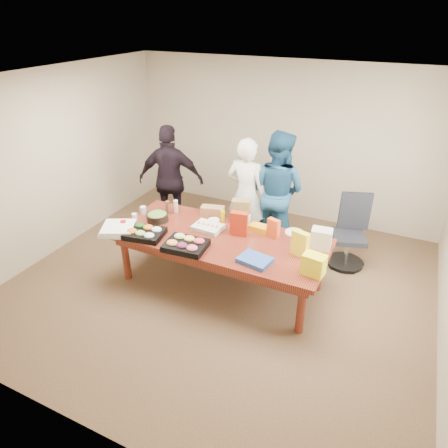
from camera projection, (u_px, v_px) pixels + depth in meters
The scene contains 36 objects.
floor at pixel (221, 284), 5.62m from camera, with size 5.50×5.00×0.02m, color #47301E.
ceiling at pixel (220, 80), 4.32m from camera, with size 5.50×5.00×0.02m, color white.
wall_back at pixel (283, 141), 6.95m from camera, with size 5.50×0.04×2.70m, color beige.
wall_front at pixel (74, 321), 2.98m from camera, with size 5.50×0.04×2.70m, color beige.
wall_left at pixel (56, 163), 6.00m from camera, with size 0.04×5.00×2.70m, color beige.
conference_table at pixel (221, 261), 5.43m from camera, with size 2.80×1.20×0.75m, color #4C1C0F.
office_chair at pixel (349, 234), 5.77m from camera, with size 0.53×0.53×1.05m, color black.
person_center at pixel (246, 195), 6.09m from camera, with size 0.65×0.43×1.78m, color white.
person_right at pixel (276, 192), 6.07m from camera, with size 0.91×0.71×1.88m, color navy.
person_left at pixel (171, 180), 6.56m from camera, with size 1.06×0.44×1.82m, color black.
veggie_tray at pixel (145, 234), 5.26m from camera, with size 0.49×0.38×0.07m, color black.
fruit_tray at pixel (186, 245), 4.99m from camera, with size 0.51×0.40×0.08m, color black.
sheet_cake at pixel (208, 227), 5.41m from camera, with size 0.38×0.29×0.07m, color silver.
salad_bowl at pixel (157, 217), 5.64m from camera, with size 0.31×0.31×0.10m, color black.
chip_bag_blue at pixel (255, 260), 4.73m from camera, with size 0.37×0.28×0.06m, color #2950A3.
chip_bag_red at pixel (239, 224), 5.23m from camera, with size 0.23×0.09×0.33m, color #B02810.
chip_bag_yellow at pixel (300, 244), 4.80m from camera, with size 0.21×0.09×0.32m, color yellow.
chip_bag_orange at pixel (273, 228), 5.20m from camera, with size 0.17×0.07×0.26m, color #DE501B.
mayo_jar at pixel (247, 220), 5.51m from camera, with size 0.10×0.10×0.15m, color silver.
mustard_bottle at pixel (223, 216), 5.59m from camera, with size 0.06×0.06×0.17m, color #D7A802.
dressing_bottle at pixel (168, 207), 5.82m from camera, with size 0.06×0.06×0.19m, color brown.
ranch_bottle at pixel (176, 206), 5.84m from camera, with size 0.06×0.06×0.19m, color beige.
banana_bunch at pixel (260, 228), 5.37m from camera, with size 0.26×0.15×0.09m, color #E9A80F.
bread_loaf at pixel (213, 211), 5.78m from camera, with size 0.33×0.14×0.13m, color #A47547.
kraft_bag at pixel (241, 211), 5.56m from camera, with size 0.25×0.14×0.33m, color olive.
red_cup at pixel (123, 225), 5.44m from camera, with size 0.08×0.08×0.11m, color #AF0B17.
clear_cup_a at pixel (135, 217), 5.64m from camera, with size 0.08×0.08×0.10m, color silver.
clear_cup_b at pixel (143, 210), 5.80m from camera, with size 0.09×0.09×0.12m, color silver.
pizza_box_lower at pixel (118, 230), 5.36m from camera, with size 0.41×0.41×0.05m, color white.
pizza_box_upper at pixel (118, 227), 5.34m from camera, with size 0.41×0.41×0.05m, color white.
plate_a at pixel (303, 243), 5.10m from camera, with size 0.26×0.26×0.01m, color silver.
plate_b at pixel (294, 232), 5.34m from camera, with size 0.25×0.25×0.02m, color silver.
dip_bowl_a at pixel (266, 230), 5.35m from camera, with size 0.15×0.15×0.06m, color silver.
dip_bowl_b at pixel (214, 222), 5.56m from camera, with size 0.16×0.16×0.06m, color #F8DDBD.
grocery_bag_white at pixel (321, 239), 4.95m from camera, with size 0.25×0.18×0.26m, color silver.
grocery_bag_yellow at pixel (314, 265), 4.47m from camera, with size 0.25×0.17×0.25m, color #FEF91D.
Camera 1 is at (1.99, -4.07, 3.41)m, focal length 32.13 mm.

